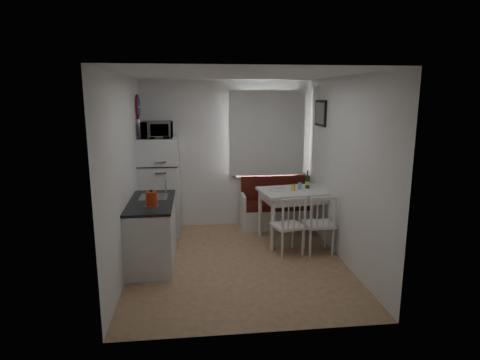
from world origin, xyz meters
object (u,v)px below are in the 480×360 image
object	(u,v)px
chair_left	(290,220)
wine_bottle	(308,179)
dining_table	(295,196)
kitchen_counter	(152,231)
fridge	(160,186)
kettle	(151,199)
bench	(276,210)
chair_right	(321,218)
microwave	(157,130)

from	to	relation	value
chair_left	wine_bottle	xyz separation A→B (m)	(0.47, 0.76, 0.44)
chair_left	dining_table	bearing A→B (deg)	54.91
kitchen_counter	wine_bottle	bearing A→B (deg)	17.39
fridge	kettle	world-z (taller)	fridge
bench	kitchen_counter	bearing A→B (deg)	-146.55
kettle	wine_bottle	xyz separation A→B (m)	(2.40, 1.12, -0.03)
dining_table	chair_left	size ratio (longest dim) A/B	2.40
fridge	kettle	bearing A→B (deg)	-88.93
fridge	kettle	size ratio (longest dim) A/B	6.99
chair_right	microwave	world-z (taller)	microwave
bench	fridge	world-z (taller)	fridge
bench	chair_left	xyz separation A→B (m)	(-0.07, -1.35, 0.25)
bench	wine_bottle	world-z (taller)	wine_bottle
microwave	kettle	size ratio (longest dim) A/B	2.10
dining_table	microwave	distance (m)	2.50
microwave	kettle	world-z (taller)	microwave
bench	chair_left	world-z (taller)	bench
kettle	wine_bottle	world-z (taller)	wine_bottle
microwave	bench	bearing A→B (deg)	4.50
kitchen_counter	kettle	world-z (taller)	kitchen_counter
kettle	wine_bottle	size ratio (longest dim) A/B	0.79
chair_right	kettle	distance (m)	2.47
chair_left	fridge	size ratio (longest dim) A/B	0.31
microwave	wine_bottle	bearing A→B (deg)	-9.97
chair_right	wine_bottle	bearing A→B (deg)	89.25
wine_bottle	chair_right	bearing A→B (deg)	-90.00
kitchen_counter	wine_bottle	world-z (taller)	kitchen_counter
chair_left	chair_right	size ratio (longest dim) A/B	1.04
dining_table	microwave	xyz separation A→B (m)	(-2.21, 0.53, 1.04)
fridge	wine_bottle	xyz separation A→B (m)	(2.43, -0.48, 0.17)
wine_bottle	bench	bearing A→B (deg)	124.29
dining_table	kitchen_counter	bearing A→B (deg)	-171.22
kettle	chair_left	bearing A→B (deg)	10.59
chair_left	chair_right	distance (m)	0.47
chair_right	kettle	bearing A→B (deg)	-172.25
kitchen_counter	microwave	xyz separation A→B (m)	(0.02, 1.19, 1.33)
kitchen_counter	wine_bottle	distance (m)	2.62
bench	microwave	world-z (taller)	microwave
dining_table	chair_left	distance (m)	0.73
dining_table	chair_right	bearing A→B (deg)	-79.31
bench	fridge	bearing A→B (deg)	-176.91
kitchen_counter	fridge	size ratio (longest dim) A/B	0.80
bench	dining_table	bearing A→B (deg)	-75.54
kitchen_counter	chair_left	world-z (taller)	kitchen_counter
kitchen_counter	bench	bearing A→B (deg)	33.45
kitchen_counter	kettle	distance (m)	0.67
dining_table	fridge	distance (m)	2.28
dining_table	wine_bottle	size ratio (longest dim) A/B	4.06
kitchen_counter	wine_bottle	size ratio (longest dim) A/B	4.40
chair_left	wine_bottle	bearing A→B (deg)	43.76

